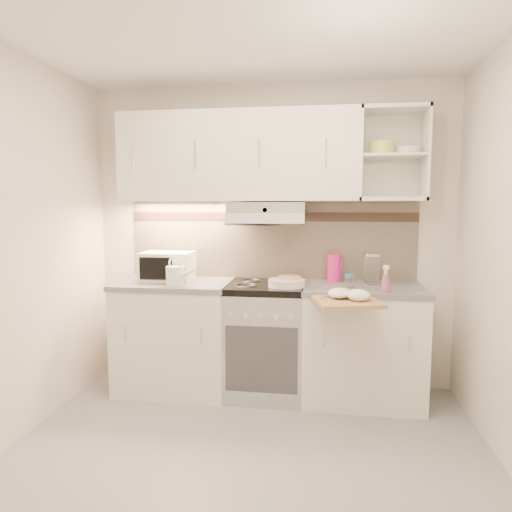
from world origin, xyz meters
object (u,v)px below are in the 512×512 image
Objects in this scene: watering_can at (176,275)px; pink_pitcher at (334,268)px; plate_stack at (287,283)px; cutting_board at (347,302)px; spray_bottle at (385,281)px; microwave at (167,266)px; electric_range at (266,339)px; glass_jar at (372,269)px.

pink_pitcher is (1.22, 0.37, 0.03)m from watering_can.
plate_stack is 0.57m from cutting_board.
cutting_board is (-0.28, -0.23, -0.11)m from spray_bottle.
microwave is at bearing -174.10° from spray_bottle.
pink_pitcher is at bearing 38.52° from watering_can.
spray_bottle is at bearing -50.24° from pink_pitcher.
spray_bottle is (1.71, -0.28, -0.04)m from microwave.
watering_can is 1.26× the size of spray_bottle.
electric_range is 2.14× the size of cutting_board.
microwave reaches higher than electric_range.
electric_range is 0.88m from watering_can.
watering_can is 1.18× the size of pink_pitcher.
spray_bottle is (0.71, -0.13, 0.05)m from plate_stack.
microwave is 1.74m from spray_bottle.
microwave reaches higher than pink_pitcher.
spray_bottle is at bearing 26.41° from cutting_board.
watering_can reaches higher than spray_bottle.
glass_jar is at bearing 54.34° from cutting_board.
watering_can is (-0.68, -0.17, 0.53)m from electric_range.
watering_can reaches higher than electric_range.
spray_bottle is (0.35, -0.42, -0.03)m from pink_pitcher.
plate_stack is at bearing 126.82° from cutting_board.
cutting_board is at bearing -83.85° from pink_pitcher.
microwave is 1.69× the size of glass_jar.
microwave is 1.46× the size of plate_stack.
glass_jar reaches higher than pink_pitcher.
plate_stack is at bearing -174.94° from spray_bottle.
cutting_board is at bearing -124.96° from spray_bottle.
glass_jar is at bearing 116.60° from spray_bottle.
glass_jar is at bearing 31.08° from watering_can.
cutting_board is at bearing -39.64° from plate_stack.
glass_jar is 0.58× the size of cutting_board.
watering_can is at bearing 154.05° from cutting_board.
electric_range is 0.80m from pink_pitcher.
pink_pitcher is 0.31m from glass_jar.
glass_jar is 0.60m from cutting_board.
cutting_board is at bearing 9.17° from watering_can.
plate_stack is at bearing -164.95° from glass_jar.
glass_jar reaches higher than plate_stack.
glass_jar reaches higher than microwave.
glass_jar is (0.29, -0.12, 0.01)m from pink_pitcher.
cutting_board is at bearing -112.13° from glass_jar.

